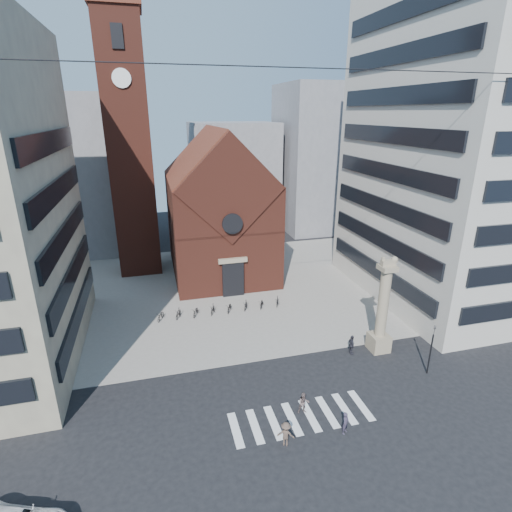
{
  "coord_description": "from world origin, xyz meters",
  "views": [
    {
      "loc": [
        -8.01,
        -23.31,
        19.6
      ],
      "look_at": [
        0.29,
        8.0,
        7.87
      ],
      "focal_mm": 28.0,
      "sensor_mm": 36.0,
      "label": 1
    }
  ],
  "objects_px": {
    "traffic_light": "(431,348)",
    "pedestrian_2": "(352,345)",
    "lion_column": "(382,314)",
    "scooter_0": "(161,316)",
    "pedestrian_0": "(345,423)",
    "pedestrian_1": "(304,403)"
  },
  "relations": [
    {
      "from": "pedestrian_0",
      "to": "traffic_light",
      "type": "bearing_deg",
      "value": -15.11
    },
    {
      "from": "lion_column",
      "to": "pedestrian_1",
      "type": "relative_size",
      "value": 5.45
    },
    {
      "from": "pedestrian_1",
      "to": "scooter_0",
      "type": "relative_size",
      "value": 0.97
    },
    {
      "from": "pedestrian_0",
      "to": "pedestrian_1",
      "type": "height_order",
      "value": "pedestrian_1"
    },
    {
      "from": "pedestrian_0",
      "to": "pedestrian_1",
      "type": "xyz_separation_m",
      "value": [
        -1.93,
        2.42,
        0.01
      ]
    },
    {
      "from": "lion_column",
      "to": "pedestrian_0",
      "type": "relative_size",
      "value": 5.53
    },
    {
      "from": "pedestrian_2",
      "to": "scooter_0",
      "type": "bearing_deg",
      "value": 63.37
    },
    {
      "from": "scooter_0",
      "to": "pedestrian_1",
      "type": "bearing_deg",
      "value": -38.72
    },
    {
      "from": "pedestrian_1",
      "to": "pedestrian_2",
      "type": "relative_size",
      "value": 0.89
    },
    {
      "from": "lion_column",
      "to": "pedestrian_2",
      "type": "xyz_separation_m",
      "value": [
        -2.61,
        0.0,
        -2.56
      ]
    },
    {
      "from": "traffic_light",
      "to": "scooter_0",
      "type": "relative_size",
      "value": 2.62
    },
    {
      "from": "pedestrian_1",
      "to": "scooter_0",
      "type": "xyz_separation_m",
      "value": [
        -9.01,
        15.86,
        -0.31
      ]
    },
    {
      "from": "pedestrian_2",
      "to": "scooter_0",
      "type": "relative_size",
      "value": 1.09
    },
    {
      "from": "pedestrian_0",
      "to": "pedestrian_1",
      "type": "relative_size",
      "value": 0.98
    },
    {
      "from": "pedestrian_1",
      "to": "pedestrian_2",
      "type": "height_order",
      "value": "pedestrian_2"
    },
    {
      "from": "lion_column",
      "to": "pedestrian_0",
      "type": "bearing_deg",
      "value": -131.94
    },
    {
      "from": "lion_column",
      "to": "pedestrian_2",
      "type": "bearing_deg",
      "value": 180.0
    },
    {
      "from": "traffic_light",
      "to": "pedestrian_2",
      "type": "xyz_separation_m",
      "value": [
        -4.6,
        4.0,
        -1.39
      ]
    },
    {
      "from": "pedestrian_0",
      "to": "pedestrian_2",
      "type": "distance_m",
      "value": 9.27
    },
    {
      "from": "lion_column",
      "to": "traffic_light",
      "type": "height_order",
      "value": "lion_column"
    },
    {
      "from": "traffic_light",
      "to": "pedestrian_2",
      "type": "relative_size",
      "value": 2.4
    },
    {
      "from": "pedestrian_1",
      "to": "lion_column",
      "type": "bearing_deg",
      "value": 38.31
    }
  ]
}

